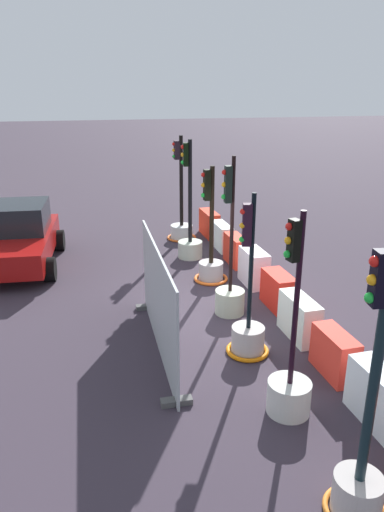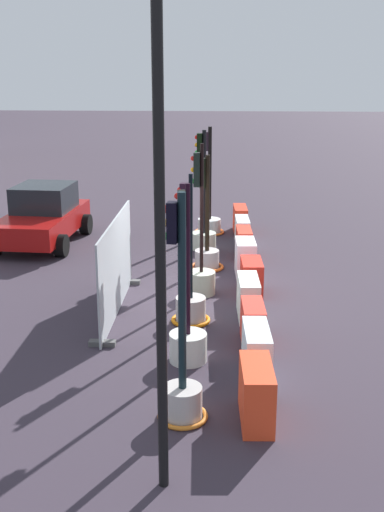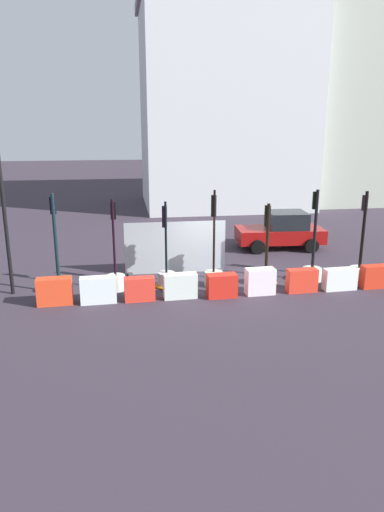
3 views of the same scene
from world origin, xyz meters
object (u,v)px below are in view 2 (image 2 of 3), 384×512
(traffic_light_4, at_px, (207,249))
(construction_barrier_8, at_px, (240,220))
(traffic_light_0, at_px, (182,379))
(construction_barrier_2, at_px, (253,324))
(construction_barrier_0, at_px, (256,394))
(construction_barrier_5, at_px, (245,258))
(car_red_compact, at_px, (43,216))
(construction_barrier_1, at_px, (256,353))
(traffic_light_5, at_px, (203,228))
(construction_barrier_4, at_px, (251,277))
(construction_barrier_7, at_px, (242,231))
(construction_barrier_3, at_px, (248,298))
(street_lamp_post, at_px, (159,150))
(traffic_light_6, at_px, (209,217))
(construction_barrier_6, at_px, (244,244))
(traffic_light_2, at_px, (190,300))
(traffic_light_3, at_px, (201,269))
(traffic_light_1, at_px, (188,334))

(traffic_light_4, xyz_separation_m, construction_barrier_8, (3.75, -0.94, -0.12))
(traffic_light_0, relative_size, construction_barrier_2, 3.41)
(traffic_light_0, xyz_separation_m, construction_barrier_0, (-0.00, -1.09, -0.21))
(construction_barrier_5, bearing_deg, car_red_compact, 65.09)
(construction_barrier_1, bearing_deg, traffic_light_5, 8.59)
(construction_barrier_4, distance_m, construction_barrier_7, 4.21)
(construction_barrier_3, height_order, construction_barrier_5, construction_barrier_5)
(traffic_light_4, relative_size, street_lamp_post, 0.45)
(traffic_light_6, height_order, construction_barrier_8, traffic_light_6)
(construction_barrier_2, bearing_deg, construction_barrier_6, 0.29)
(traffic_light_0, xyz_separation_m, construction_barrier_4, (5.40, -1.22, -0.26))
(construction_barrier_3, relative_size, construction_barrier_5, 1.13)
(traffic_light_5, distance_m, car_red_compact, 4.73)
(traffic_light_2, height_order, traffic_light_3, traffic_light_3)
(construction_barrier_1, relative_size, construction_barrier_2, 1.15)
(construction_barrier_1, height_order, construction_barrier_2, construction_barrier_1)
(construction_barrier_4, bearing_deg, construction_barrier_6, 2.08)
(traffic_light_2, distance_m, construction_barrier_3, 1.24)
(construction_barrier_1, bearing_deg, construction_barrier_6, 0.28)
(traffic_light_1, height_order, traffic_light_6, traffic_light_6)
(traffic_light_0, distance_m, car_red_compact, 10.57)
(traffic_light_6, height_order, construction_barrier_0, traffic_light_6)
(construction_barrier_3, bearing_deg, construction_barrier_2, -178.17)
(traffic_light_6, bearing_deg, construction_barrier_4, -168.42)
(construction_barrier_3, distance_m, street_lamp_post, 6.85)
(construction_barrier_2, height_order, street_lamp_post, street_lamp_post)
(construction_barrier_4, bearing_deg, traffic_light_2, 142.89)
(construction_barrier_0, relative_size, street_lamp_post, 0.17)
(traffic_light_4, relative_size, traffic_light_5, 0.87)
(traffic_light_5, relative_size, construction_barrier_8, 2.91)
(construction_barrier_2, bearing_deg, construction_barrier_1, -179.75)
(construction_barrier_7, distance_m, car_red_compact, 5.84)
(construction_barrier_0, bearing_deg, construction_barrier_8, 0.09)
(traffic_light_0, bearing_deg, traffic_light_4, -1.10)
(traffic_light_0, bearing_deg, construction_barrier_8, -5.58)
(traffic_light_2, relative_size, construction_barrier_4, 3.04)
(construction_barrier_8, distance_m, car_red_compact, 6.01)
(street_lamp_post, bearing_deg, traffic_light_5, -0.61)
(traffic_light_5, xyz_separation_m, construction_barrier_5, (-2.30, -1.13, -0.18))
(construction_barrier_4, bearing_deg, construction_barrier_7, 1.54)
(construction_barrier_1, bearing_deg, traffic_light_2, 28.08)
(traffic_light_0, xyz_separation_m, construction_barrier_8, (11.00, -1.07, -0.25))
(traffic_light_6, bearing_deg, traffic_light_3, 179.61)
(traffic_light_1, xyz_separation_m, construction_barrier_3, (2.12, -1.13, -0.10))
(traffic_light_3, distance_m, traffic_light_5, 3.70)
(construction_barrier_5, bearing_deg, traffic_light_6, 13.88)
(traffic_light_1, relative_size, construction_barrier_3, 2.84)
(traffic_light_0, xyz_separation_m, traffic_light_2, (3.68, 0.08, -0.18))
(construction_barrier_2, xyz_separation_m, car_red_compact, (6.77, 5.86, 0.41))
(traffic_light_3, bearing_deg, construction_barrier_2, -157.93)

